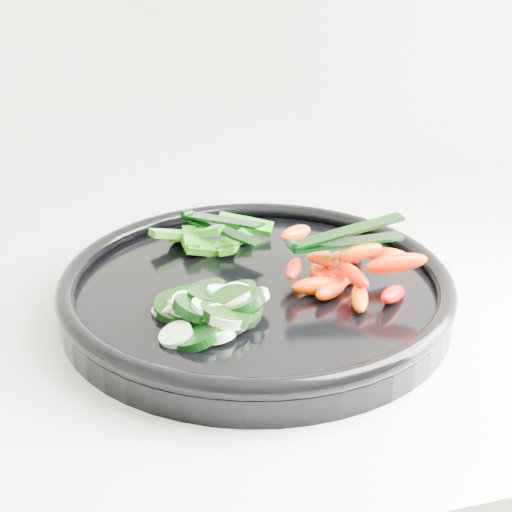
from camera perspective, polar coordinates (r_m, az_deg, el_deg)
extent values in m
cube|color=silver|center=(0.71, -2.86, -4.62)|extent=(2.02, 0.62, 0.03)
cylinder|color=black|center=(0.69, 0.00, -3.21)|extent=(0.47, 0.47, 0.02)
torus|color=black|center=(0.68, 0.00, -1.83)|extent=(0.47, 0.47, 0.02)
cylinder|color=black|center=(0.60, -4.75, -6.32)|extent=(0.05, 0.05, 0.03)
cylinder|color=beige|center=(0.60, -6.41, -6.33)|extent=(0.04, 0.04, 0.02)
cylinder|color=black|center=(0.63, -4.83, -4.47)|extent=(0.05, 0.05, 0.02)
cylinder|color=beige|center=(0.64, -5.90, -4.10)|extent=(0.04, 0.04, 0.02)
cylinder|color=black|center=(0.65, -5.42, -3.67)|extent=(0.04, 0.04, 0.02)
cylinder|color=beige|center=(0.64, -5.58, -3.84)|extent=(0.03, 0.03, 0.02)
cylinder|color=black|center=(0.61, -2.46, -5.51)|extent=(0.05, 0.05, 0.02)
cylinder|color=#D3F6C4|center=(0.60, -3.24, -6.10)|extent=(0.04, 0.04, 0.02)
cylinder|color=black|center=(0.66, -4.16, -2.95)|extent=(0.05, 0.05, 0.02)
cylinder|color=#E4FCC9|center=(0.65, -3.49, -3.43)|extent=(0.04, 0.04, 0.02)
cylinder|color=black|center=(0.64, -5.43, -4.14)|extent=(0.05, 0.05, 0.01)
cylinder|color=#DAF0C0|center=(0.65, -5.92, -3.58)|extent=(0.05, 0.05, 0.01)
cylinder|color=black|center=(0.64, -6.12, -4.12)|extent=(0.06, 0.06, 0.02)
cylinder|color=#D1EFBF|center=(0.63, -5.78, -4.36)|extent=(0.03, 0.03, 0.01)
cylinder|color=black|center=(0.63, -5.09, -4.62)|extent=(0.05, 0.05, 0.02)
cylinder|color=beige|center=(0.64, -7.05, -4.10)|extent=(0.04, 0.04, 0.02)
cylinder|color=black|center=(0.62, -1.25, -3.75)|extent=(0.06, 0.06, 0.03)
cylinder|color=beige|center=(0.62, -1.77, -3.65)|extent=(0.04, 0.04, 0.02)
cylinder|color=black|center=(0.63, -3.79, -3.27)|extent=(0.05, 0.05, 0.02)
cylinder|color=#D8FAC8|center=(0.63, -2.59, -3.03)|extent=(0.04, 0.04, 0.02)
cylinder|color=black|center=(0.61, -4.80, -4.25)|extent=(0.05, 0.05, 0.03)
cylinder|color=#D2F5C4|center=(0.61, -3.82, -4.38)|extent=(0.04, 0.04, 0.02)
cylinder|color=black|center=(0.61, -1.58, -4.13)|extent=(0.06, 0.06, 0.03)
cylinder|color=beige|center=(0.63, -1.49, -3.46)|extent=(0.05, 0.05, 0.03)
cylinder|color=black|center=(0.64, -1.69, -2.89)|extent=(0.06, 0.06, 0.02)
cylinder|color=beige|center=(0.63, -0.17, -3.27)|extent=(0.04, 0.04, 0.02)
cylinder|color=black|center=(0.61, -2.43, -4.59)|extent=(0.06, 0.06, 0.02)
cylinder|color=#DEF5C4|center=(0.60, -2.44, -4.89)|extent=(0.04, 0.04, 0.02)
ellipsoid|color=#FE0D00|center=(0.67, 6.61, -2.26)|extent=(0.04, 0.03, 0.02)
ellipsoid|color=#EE2800|center=(0.66, 5.00, -2.39)|extent=(0.05, 0.02, 0.03)
ellipsoid|color=#F84C00|center=(0.65, 8.28, -3.33)|extent=(0.03, 0.05, 0.02)
ellipsoid|color=#FF2000|center=(0.69, 5.52, -1.42)|extent=(0.02, 0.04, 0.02)
ellipsoid|color=#F71100|center=(0.66, 10.90, -3.02)|extent=(0.04, 0.05, 0.03)
ellipsoid|color=#FF1D00|center=(0.69, 4.90, -1.34)|extent=(0.02, 0.04, 0.02)
ellipsoid|color=#EF2A00|center=(0.66, 5.97, -2.74)|extent=(0.05, 0.04, 0.02)
ellipsoid|color=#F31A00|center=(0.68, 6.63, -1.71)|extent=(0.05, 0.02, 0.02)
ellipsoid|color=#EC1300|center=(0.73, 7.94, 0.14)|extent=(0.04, 0.05, 0.02)
ellipsoid|color=red|center=(0.72, 5.42, -0.21)|extent=(0.03, 0.05, 0.02)
ellipsoid|color=#FF2C00|center=(0.66, 3.04, -0.99)|extent=(0.03, 0.05, 0.02)
ellipsoid|color=#FC4800|center=(0.69, 7.82, 0.02)|extent=(0.04, 0.04, 0.02)
ellipsoid|color=#E83E00|center=(0.69, 6.51, -0.23)|extent=(0.04, 0.04, 0.02)
ellipsoid|color=#F53200|center=(0.66, 7.79, -1.47)|extent=(0.02, 0.05, 0.02)
ellipsoid|color=#F95800|center=(0.68, 5.75, -0.29)|extent=(0.05, 0.02, 0.02)
ellipsoid|color=#FF5800|center=(0.70, 10.37, 0.09)|extent=(0.05, 0.02, 0.02)
ellipsoid|color=#F35700|center=(0.70, 3.21, 1.83)|extent=(0.05, 0.04, 0.02)
ellipsoid|color=red|center=(0.67, 8.34, 0.34)|extent=(0.05, 0.02, 0.02)
ellipsoid|color=#F71700|center=(0.65, 11.18, -0.58)|extent=(0.06, 0.03, 0.03)
cube|color=#216309|center=(0.75, -2.47, 0.74)|extent=(0.02, 0.05, 0.02)
cube|color=#236609|center=(0.75, -3.35, 0.60)|extent=(0.07, 0.03, 0.03)
cube|color=#0B740B|center=(0.78, -0.97, 1.69)|extent=(0.03, 0.05, 0.02)
cube|color=#196A0A|center=(0.75, -3.18, 0.65)|extent=(0.04, 0.04, 0.01)
cube|color=#09640C|center=(0.76, -2.42, 0.93)|extent=(0.06, 0.04, 0.02)
cube|color=#0D6F0A|center=(0.77, -4.96, 1.29)|extent=(0.03, 0.05, 0.01)
cube|color=#0A6F0C|center=(0.78, -4.87, 1.57)|extent=(0.02, 0.06, 0.03)
cube|color=#186309|center=(0.76, -4.80, 1.82)|extent=(0.06, 0.05, 0.03)
cube|color=#136109|center=(0.76, -6.67, 1.75)|extent=(0.05, 0.03, 0.02)
cube|color=#146B0A|center=(0.75, -5.24, 1.49)|extent=(0.02, 0.05, 0.01)
cube|color=#196809|center=(0.78, -0.86, 2.57)|extent=(0.06, 0.04, 0.02)
cylinder|color=black|center=(0.65, 2.89, 0.86)|extent=(0.01, 0.01, 0.01)
cube|color=black|center=(0.67, 7.31, 1.08)|extent=(0.11, 0.02, 0.00)
cube|color=black|center=(0.66, 7.37, 1.99)|extent=(0.11, 0.02, 0.02)
cylinder|color=black|center=(0.79, -5.57, 3.44)|extent=(0.01, 0.01, 0.01)
cube|color=black|center=(0.75, -2.74, 2.08)|extent=(0.07, 0.10, 0.00)
cube|color=black|center=(0.75, -2.76, 2.89)|extent=(0.07, 0.10, 0.02)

